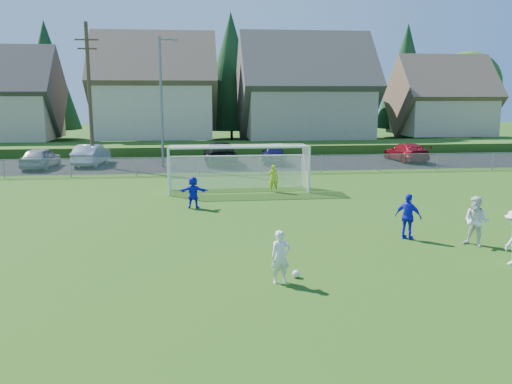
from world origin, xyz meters
TOP-DOWN VIEW (x-y plane):
  - ground at (0.00, 0.00)m, footprint 160.00×160.00m
  - asphalt_lot at (0.00, 27.50)m, footprint 60.00×60.00m
  - grass_embankment at (0.00, 35.00)m, footprint 70.00×6.00m
  - soccer_ball at (0.44, 1.96)m, footprint 0.22×0.22m
  - player_white_a at (-0.08, 1.58)m, footprint 0.59×0.43m
  - player_white_b at (7.19, 4.44)m, footprint 1.05×1.07m
  - player_blue_a at (5.23, 5.57)m, footprint 0.99×0.96m
  - player_blue_b at (-2.43, 11.87)m, footprint 1.40×0.61m
  - goalkeeper at (1.82, 15.50)m, footprint 0.55×0.38m
  - car_a at (-12.94, 26.37)m, footprint 2.11×4.46m
  - car_b at (-9.74, 27.69)m, footprint 2.16×4.76m
  - car_d at (-0.38, 27.18)m, footprint 2.38×5.68m
  - car_e at (3.56, 27.02)m, footprint 1.85×4.13m
  - car_g at (13.94, 27.29)m, footprint 2.31×4.95m
  - soccer_goal at (0.00, 16.05)m, footprint 7.42×1.90m
  - chainlink_fence at (0.00, 22.00)m, footprint 52.06×0.06m
  - streetlight at (-4.45, 26.00)m, footprint 1.38×0.18m
  - utility_pole at (-9.50, 27.00)m, footprint 1.60×0.26m
  - houses_row at (1.97, 42.46)m, footprint 53.90×11.45m
  - tree_row at (1.04, 48.74)m, footprint 65.98×12.36m

SIDE VIEW (x-z plane):
  - ground at x=0.00m, z-range 0.00..0.00m
  - asphalt_lot at x=0.00m, z-range 0.01..0.01m
  - soccer_ball at x=0.44m, z-range 0.00..0.22m
  - grass_embankment at x=0.00m, z-range 0.00..0.80m
  - chainlink_fence at x=0.00m, z-range 0.03..1.23m
  - car_e at x=3.56m, z-range 0.00..1.38m
  - car_g at x=13.94m, z-range 0.00..1.40m
  - goalkeeper at x=1.82m, z-range 0.00..1.46m
  - player_blue_b at x=-2.43m, z-range 0.00..1.46m
  - car_a at x=-12.94m, z-range 0.00..1.47m
  - player_white_a at x=-0.08m, z-range 0.00..1.50m
  - car_b at x=-9.74m, z-range 0.00..1.52m
  - car_d at x=-0.38m, z-range 0.00..1.64m
  - player_blue_a at x=5.23m, z-range 0.00..1.66m
  - player_white_b at x=7.19m, z-range 0.00..1.74m
  - soccer_goal at x=0.00m, z-range 0.38..2.88m
  - streetlight at x=-4.45m, z-range 0.34..9.34m
  - utility_pole at x=-9.50m, z-range 0.15..10.15m
  - tree_row at x=1.04m, z-range 0.01..13.81m
  - houses_row at x=1.97m, z-range 0.69..13.97m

